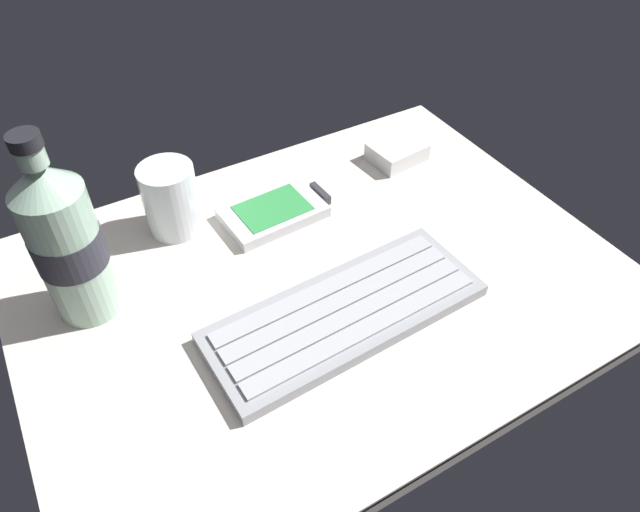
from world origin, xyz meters
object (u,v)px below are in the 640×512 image
(juice_cup, at_px, (171,201))
(water_bottle, at_px, (66,242))
(charger_block, at_px, (397,152))
(keyboard, at_px, (345,312))
(handheld_device, at_px, (278,211))

(juice_cup, distance_m, water_bottle, 0.15)
(charger_block, bearing_deg, water_bottle, -172.53)
(keyboard, bearing_deg, charger_block, 44.34)
(handheld_device, bearing_deg, juice_cup, 160.17)
(juice_cup, bearing_deg, handheld_device, -19.83)
(juice_cup, xyz_separation_m, water_bottle, (-0.12, -0.07, 0.05))
(charger_block, bearing_deg, keyboard, -135.66)
(water_bottle, bearing_deg, juice_cup, 31.38)
(keyboard, bearing_deg, water_bottle, 146.16)
(handheld_device, height_order, juice_cup, juice_cup)
(handheld_device, distance_m, juice_cup, 0.13)
(keyboard, bearing_deg, handheld_device, 85.46)
(keyboard, relative_size, water_bottle, 1.42)
(handheld_device, bearing_deg, charger_block, 7.19)
(water_bottle, bearing_deg, keyboard, -33.84)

